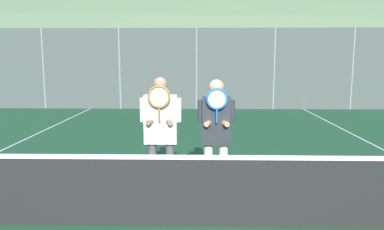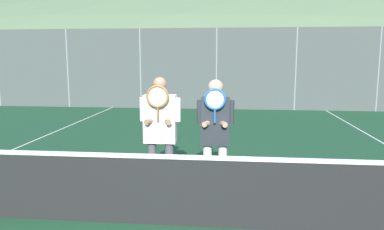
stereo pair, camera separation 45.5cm
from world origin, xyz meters
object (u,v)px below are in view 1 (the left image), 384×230
at_px(player_leftmost, 161,129).
at_px(car_left_of_center, 182,83).
at_px(player_center_left, 216,131).
at_px(car_center, 284,83).
at_px(car_far_left, 87,82).

xyz_separation_m(player_leftmost, car_left_of_center, (-0.36, 13.55, -0.24)).
relative_size(player_leftmost, player_center_left, 1.02).
distance_m(player_leftmost, car_center, 14.42).
xyz_separation_m(player_leftmost, player_center_left, (0.81, 0.00, -0.02)).
relative_size(car_left_of_center, car_center, 0.94).
relative_size(player_center_left, car_far_left, 0.43).
bearing_deg(player_leftmost, car_left_of_center, 91.52).
bearing_deg(car_left_of_center, car_far_left, 179.04).
distance_m(car_far_left, car_left_of_center, 4.90).
bearing_deg(car_far_left, player_leftmost, -68.93).
bearing_deg(player_leftmost, car_far_left, 111.07).
height_order(car_far_left, car_center, car_far_left).
xyz_separation_m(player_center_left, car_far_left, (-6.06, 13.63, -0.18)).
relative_size(player_center_left, car_center, 0.39).
bearing_deg(car_far_left, player_center_left, -66.01).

